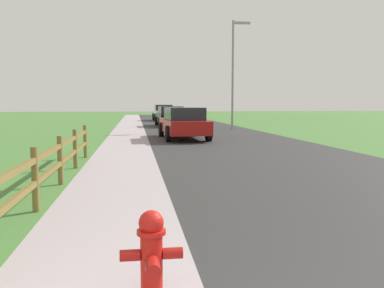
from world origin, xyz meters
name	(u,v)px	position (x,y,z in m)	size (l,w,h in m)	color
ground_plane	(144,129)	(0.00, 25.00, 0.00)	(120.00, 120.00, 0.00)	#487937
road_asphalt	(193,127)	(3.50, 27.00, 0.00)	(7.00, 66.00, 0.01)	#303030
curb_concrete	(100,128)	(-3.00, 27.00, 0.00)	(6.00, 66.00, 0.01)	#AA9DA2
grass_verge	(78,128)	(-4.50, 27.00, 0.01)	(5.00, 66.00, 0.00)	#487937
fire_hydrant	(152,255)	(-0.48, 1.72, 0.41)	(0.53, 0.44, 0.79)	red
rail_fence	(49,164)	(-2.15, 5.90, 0.59)	(0.11, 10.77, 1.02)	brown
parked_suv_red	(183,123)	(1.69, 17.55, 0.78)	(2.18, 4.99, 1.50)	maroon
parked_car_black	(170,116)	(2.02, 28.51, 0.76)	(2.16, 4.96, 1.48)	black
parked_car_white	(164,113)	(2.24, 38.75, 0.78)	(2.13, 4.76, 1.57)	white
street_lamp	(234,66)	(5.77, 23.98, 4.09)	(1.17, 0.20, 6.96)	gray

